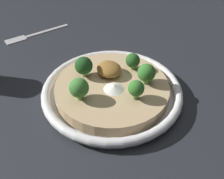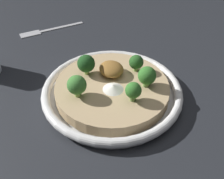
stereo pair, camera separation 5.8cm
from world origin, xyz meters
The scene contains 10 objects.
ground_plane centered at (0.00, 0.00, 0.00)m, with size 6.00×6.00×0.00m, color #23262B.
risotto_bowl centered at (0.00, 0.00, 0.02)m, with size 0.29×0.29×0.03m.
cheese_sprinkle centered at (0.01, -0.01, 0.04)m, with size 0.04×0.04×0.01m.
crispy_onion_garnish centered at (-0.03, 0.02, 0.05)m, with size 0.06×0.05×0.03m.
broccoli_left centered at (-0.06, -0.02, 0.06)m, with size 0.04×0.04×0.04m.
broccoli_back_right centered at (0.06, 0.01, 0.06)m, with size 0.03×0.03×0.04m.
broccoli_front_left centered at (-0.01, -0.07, 0.06)m, with size 0.04×0.04×0.05m.
broccoli_back_left centered at (-0.01, 0.07, 0.05)m, with size 0.03×0.03×0.04m.
broccoli_back centered at (0.04, 0.06, 0.06)m, with size 0.04×0.04×0.04m.
fork_utensil centered at (-0.34, 0.00, 0.00)m, with size 0.04×0.19×0.00m.
Camera 2 is at (0.37, -0.24, 0.40)m, focal length 45.00 mm.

